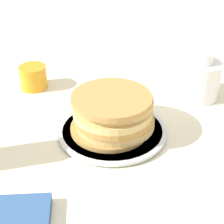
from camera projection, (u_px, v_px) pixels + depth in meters
ground_plane at (121, 132)px, 0.82m from camera, size 4.00×4.00×0.00m
plate at (112, 130)px, 0.81m from camera, size 0.24×0.24×0.01m
pancake_stack at (113, 113)px, 0.79m from camera, size 0.18×0.18×0.08m
juice_glass at (33, 77)px, 0.98m from camera, size 0.07×0.07×0.06m
cream_jug at (199, 78)px, 0.92m from camera, size 0.10×0.10×0.12m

